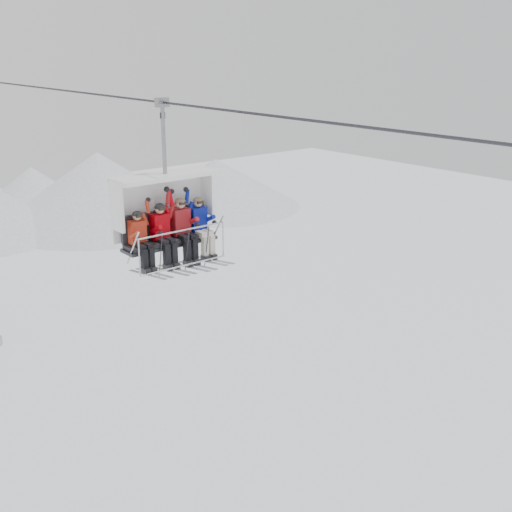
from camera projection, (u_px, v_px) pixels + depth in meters
haul_cable at (256, 114)px, 12.45m from camera, size 0.06×50.00×0.06m
chairlift_carrier at (164, 208)px, 15.90m from camera, size 2.64×1.17×3.98m
skier_far_left at (140, 238)px, 15.31m from camera, size 0.39×1.69×1.55m
skier_center_left at (162, 232)px, 15.68m from camera, size 0.43×1.69×1.69m
skier_center_right at (183, 227)px, 16.03m from camera, size 0.45×1.69×1.77m
skier_far_right at (200, 224)px, 16.35m from camera, size 0.42×1.69×1.68m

